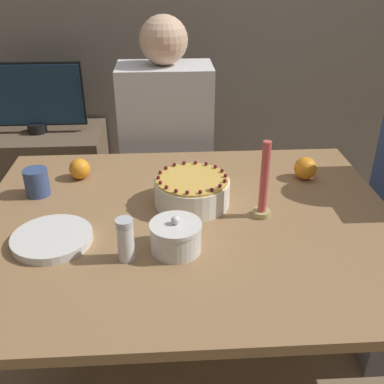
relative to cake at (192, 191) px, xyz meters
The scene contains 13 objects.
ground_plane 0.78m from the cake, 102.14° to the right, with size 12.00×12.00×0.00m, color #8C7556.
dining_table 0.18m from the cake, 102.14° to the right, with size 1.29×1.03×0.73m.
cake is the anchor object (origin of this frame).
sugar_bowl 0.26m from the cake, 103.19° to the right, with size 0.14×0.14×0.11m.
sugar_shaker 0.34m from the cake, 123.77° to the right, with size 0.05×0.05×0.12m.
plate_stack 0.45m from the cake, 154.32° to the right, with size 0.23×0.23×0.02m.
candle 0.23m from the cake, 22.78° to the right, with size 0.06×0.06×0.25m.
cup 0.52m from the cake, 169.67° to the left, with size 0.08×0.08×0.09m.
orange_fruit_0 0.44m from the cake, 151.84° to the left, with size 0.07×0.07×0.07m.
orange_fruit_1 0.44m from the cake, 20.86° to the left, with size 0.08×0.08×0.08m.
person_man_blue_shirt 0.67m from the cake, 97.07° to the left, with size 0.40×0.34×1.23m.
side_cabinet 1.38m from the cake, 125.98° to the left, with size 0.67×0.42×0.59m.
tv_monitor 1.30m from the cake, 125.90° to the left, with size 0.53×0.10×0.37m.
Camera 1 is at (-0.06, -1.17, 1.45)m, focal length 42.00 mm.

